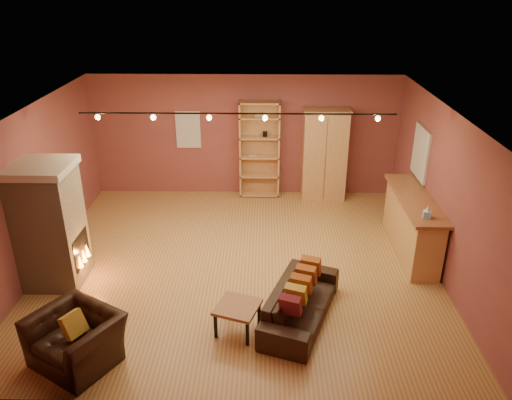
{
  "coord_description": "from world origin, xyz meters",
  "views": [
    {
      "loc": [
        0.46,
        -7.78,
        4.8
      ],
      "look_at": [
        0.31,
        0.2,
        1.17
      ],
      "focal_mm": 35.0,
      "sensor_mm": 36.0,
      "label": 1
    }
  ],
  "objects_px": {
    "fireplace": "(50,225)",
    "armchair": "(75,331)",
    "coffee_table": "(238,309)",
    "bookcase": "(260,148)",
    "loveseat": "(301,296)",
    "armoire": "(324,154)",
    "bar_counter": "(412,224)"
  },
  "relations": [
    {
      "from": "fireplace",
      "to": "armoire",
      "type": "relative_size",
      "value": 1.01
    },
    {
      "from": "bookcase",
      "to": "armchair",
      "type": "height_order",
      "value": "bookcase"
    },
    {
      "from": "bar_counter",
      "to": "loveseat",
      "type": "xyz_separation_m",
      "value": [
        -2.18,
        -2.07,
        -0.17
      ]
    },
    {
      "from": "fireplace",
      "to": "bar_counter",
      "type": "height_order",
      "value": "fireplace"
    },
    {
      "from": "bookcase",
      "to": "armoire",
      "type": "height_order",
      "value": "bookcase"
    },
    {
      "from": "armoire",
      "to": "coffee_table",
      "type": "height_order",
      "value": "armoire"
    },
    {
      "from": "armoire",
      "to": "bar_counter",
      "type": "height_order",
      "value": "armoire"
    },
    {
      "from": "loveseat",
      "to": "armchair",
      "type": "relative_size",
      "value": 1.55
    },
    {
      "from": "bookcase",
      "to": "coffee_table",
      "type": "height_order",
      "value": "bookcase"
    },
    {
      "from": "bar_counter",
      "to": "armchair",
      "type": "distance_m",
      "value": 6.06
    },
    {
      "from": "fireplace",
      "to": "armoire",
      "type": "bearing_deg",
      "value": 36.43
    },
    {
      "from": "armoire",
      "to": "loveseat",
      "type": "distance_m",
      "value": 4.67
    },
    {
      "from": "bookcase",
      "to": "loveseat",
      "type": "relative_size",
      "value": 1.12
    },
    {
      "from": "fireplace",
      "to": "armchair",
      "type": "height_order",
      "value": "fireplace"
    },
    {
      "from": "loveseat",
      "to": "bar_counter",
      "type": "bearing_deg",
      "value": -26.82
    },
    {
      "from": "bookcase",
      "to": "bar_counter",
      "type": "bearing_deg",
      "value": -42.61
    },
    {
      "from": "fireplace",
      "to": "loveseat",
      "type": "height_order",
      "value": "fireplace"
    },
    {
      "from": "fireplace",
      "to": "armoire",
      "type": "xyz_separation_m",
      "value": [
        4.85,
        3.58,
        -0.0
      ]
    },
    {
      "from": "armchair",
      "to": "coffee_table",
      "type": "distance_m",
      "value": 2.22
    },
    {
      "from": "bar_counter",
      "to": "coffee_table",
      "type": "bearing_deg",
      "value": -142.64
    },
    {
      "from": "armoire",
      "to": "bar_counter",
      "type": "relative_size",
      "value": 0.91
    },
    {
      "from": "fireplace",
      "to": "loveseat",
      "type": "distance_m",
      "value": 4.23
    },
    {
      "from": "armchair",
      "to": "armoire",
      "type": "bearing_deg",
      "value": 86.13
    },
    {
      "from": "fireplace",
      "to": "bookcase",
      "type": "height_order",
      "value": "bookcase"
    },
    {
      "from": "armchair",
      "to": "coffee_table",
      "type": "bearing_deg",
      "value": 48.22
    },
    {
      "from": "armoire",
      "to": "loveseat",
      "type": "xyz_separation_m",
      "value": [
        -0.8,
        -4.55,
        -0.66
      ]
    },
    {
      "from": "fireplace",
      "to": "armchair",
      "type": "relative_size",
      "value": 1.63
    },
    {
      "from": "loveseat",
      "to": "armchair",
      "type": "xyz_separation_m",
      "value": [
        -3.06,
        -0.97,
        0.08
      ]
    },
    {
      "from": "bookcase",
      "to": "coffee_table",
      "type": "distance_m",
      "value": 5.08
    },
    {
      "from": "armchair",
      "to": "coffee_table",
      "type": "relative_size",
      "value": 1.75
    },
    {
      "from": "bar_counter",
      "to": "armchair",
      "type": "relative_size",
      "value": 1.79
    },
    {
      "from": "fireplace",
      "to": "bar_counter",
      "type": "xyz_separation_m",
      "value": [
        6.24,
        1.1,
        -0.5
      ]
    }
  ]
}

